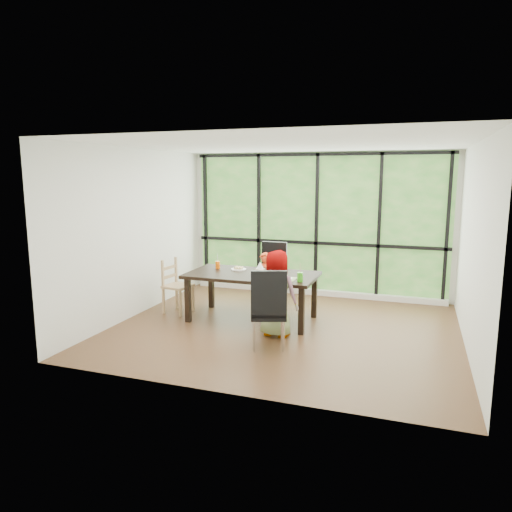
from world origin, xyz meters
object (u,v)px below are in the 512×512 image
at_px(chair_interior_leather, 268,308).
at_px(green_cup, 300,277).
at_px(child_toddler, 265,281).
at_px(tissue_box, 260,273).
at_px(chair_window_leather, 271,273).
at_px(plate_far, 239,269).
at_px(orange_cup, 218,265).
at_px(child_older, 277,294).
at_px(chair_end_beech, 178,286).
at_px(plate_near, 284,279).
at_px(dining_table, 252,297).

xyz_separation_m(chair_interior_leather, green_cup, (0.24, 0.75, 0.28)).
bearing_deg(child_toddler, tissue_box, -63.31).
distance_m(chair_window_leather, plate_far, 0.95).
height_order(orange_cup, green_cup, green_cup).
bearing_deg(child_older, chair_end_beech, -9.22).
distance_m(plate_near, tissue_box, 0.42).
distance_m(chair_interior_leather, chair_end_beech, 2.17).
bearing_deg(child_toddler, plate_near, -42.09).
bearing_deg(child_older, chair_interior_leather, 99.23).
bearing_deg(child_older, tissue_box, -39.93).
relative_size(chair_end_beech, plate_far, 3.63).
xyz_separation_m(chair_window_leather, chair_end_beech, (-1.28, -1.11, -0.09)).
bearing_deg(child_toddler, child_older, -50.68).
bearing_deg(green_cup, tissue_box, 166.14).
relative_size(chair_window_leather, green_cup, 7.99).
xyz_separation_m(child_toddler, child_older, (0.59, -1.25, 0.13)).
relative_size(dining_table, green_cup, 14.89).
height_order(chair_interior_leather, child_toddler, chair_interior_leather).
relative_size(child_toddler, plate_near, 4.00).
relative_size(chair_window_leather, tissue_box, 8.24).
distance_m(chair_window_leather, orange_cup, 1.14).
height_order(chair_interior_leather, chair_end_beech, chair_interior_leather).
relative_size(chair_end_beech, child_toddler, 0.92).
bearing_deg(plate_near, chair_interior_leather, -88.67).
xyz_separation_m(dining_table, green_cup, (0.85, -0.31, 0.44)).
distance_m(chair_window_leather, chair_end_beech, 1.70).
relative_size(orange_cup, green_cup, 0.88).
distance_m(dining_table, orange_cup, 0.82).
relative_size(child_toddler, plate_far, 3.96).
height_order(child_toddler, green_cup, child_toddler).
bearing_deg(orange_cup, chair_window_leather, 53.45).
height_order(chair_window_leather, chair_interior_leather, same).
xyz_separation_m(plate_near, green_cup, (0.26, -0.09, 0.06)).
bearing_deg(orange_cup, tissue_box, -21.91).
height_order(dining_table, tissue_box, tissue_box).
relative_size(child_older, orange_cup, 10.39).
height_order(plate_far, orange_cup, orange_cup).
height_order(dining_table, child_toddler, child_toddler).
bearing_deg(tissue_box, dining_table, 140.79).
xyz_separation_m(child_older, green_cup, (0.25, 0.29, 0.20)).
height_order(orange_cup, tissue_box, orange_cup).
bearing_deg(dining_table, plate_near, -20.75).
relative_size(dining_table, chair_window_leather, 1.86).
bearing_deg(tissue_box, chair_interior_leather, -64.96).
xyz_separation_m(chair_end_beech, child_toddler, (1.30, 0.67, 0.04)).
height_order(child_older, plate_near, child_older).
bearing_deg(plate_far, green_cup, -24.25).
height_order(chair_window_leather, chair_end_beech, chair_window_leather).
height_order(chair_window_leather, tissue_box, chair_window_leather).
xyz_separation_m(dining_table, chair_end_beech, (-1.30, -0.02, 0.08)).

